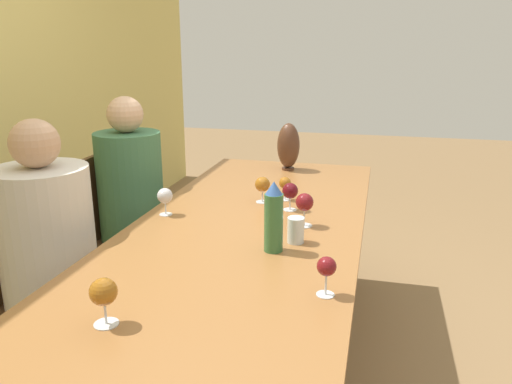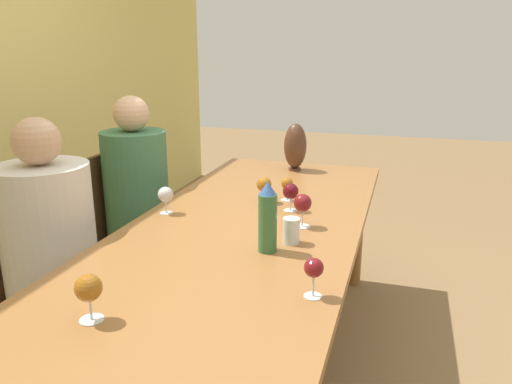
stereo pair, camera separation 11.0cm
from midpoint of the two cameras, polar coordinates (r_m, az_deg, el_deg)
name	(u,v)px [view 1 (the left image)]	position (r m, az deg, el deg)	size (l,w,h in m)	color
ground_plane	(248,375)	(2.56, -2.18, -20.19)	(14.00, 14.00, 0.00)	olive
dining_table	(248,238)	(2.21, -2.38, -5.33)	(2.43, 0.99, 0.78)	#936033
water_bottle	(274,218)	(1.86, 0.33, -2.97)	(0.07, 0.07, 0.27)	#336638
water_tumbler	(296,230)	(1.96, 2.96, -4.38)	(0.07, 0.07, 0.10)	silver
vase	(288,146)	(3.09, 2.71, 5.28)	(0.14, 0.14, 0.29)	#4C2D1E
wine_glass_0	(305,203)	(2.13, 4.10, -1.28)	(0.08, 0.08, 0.15)	silver
wine_glass_1	(103,293)	(1.47, -19.14, -10.86)	(0.08, 0.08, 0.14)	silver
wine_glass_2	(290,191)	(2.33, 2.58, 0.06)	(0.07, 0.07, 0.13)	silver
wine_glass_3	(165,196)	(2.31, -11.71, -0.51)	(0.07, 0.07, 0.13)	silver
wine_glass_4	(262,185)	(2.45, -0.55, 0.81)	(0.07, 0.07, 0.13)	silver
wine_glass_5	(285,184)	(2.49, 2.08, 0.92)	(0.06, 0.06, 0.12)	silver
wine_glass_6	(327,268)	(1.55, 6.04, -8.63)	(0.06, 0.06, 0.13)	silver
chair_near	(39,289)	(2.43, -24.79, -10.03)	(0.44, 0.44, 0.94)	brown
chair_far	(122,230)	(2.99, -16.07, -4.24)	(0.44, 0.44, 0.94)	brown
person_near	(52,258)	(2.32, -23.52, -6.92)	(0.39, 0.39, 1.25)	#2D2D38
person_far	(134,203)	(2.89, -14.85, -1.22)	(0.36, 0.36, 1.27)	#2D2D38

